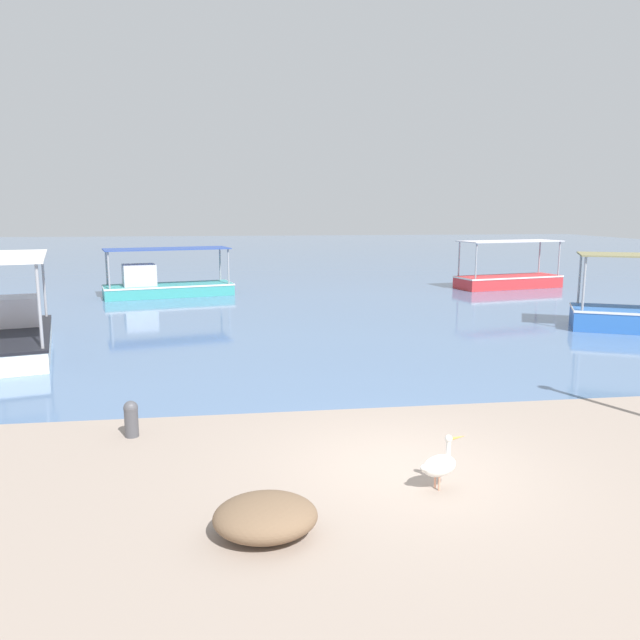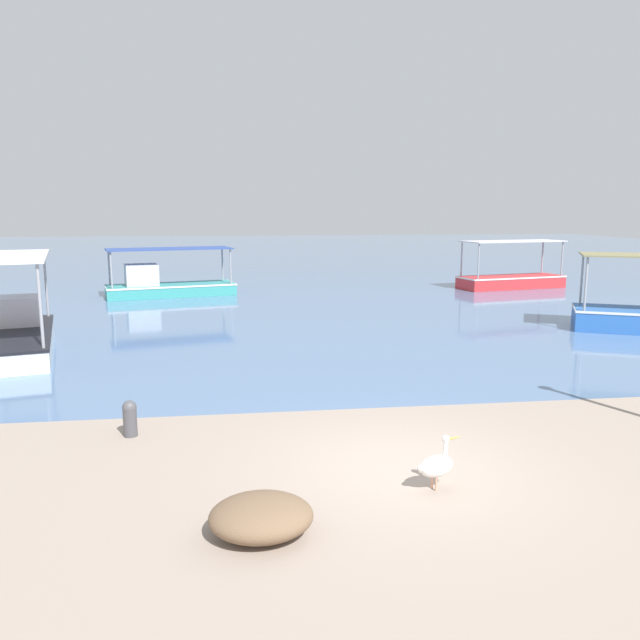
{
  "view_description": "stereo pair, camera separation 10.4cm",
  "coord_description": "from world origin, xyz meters",
  "views": [
    {
      "loc": [
        -2.62,
        -9.07,
        4.02
      ],
      "look_at": [
        -0.53,
        5.89,
        1.36
      ],
      "focal_mm": 35.0,
      "sensor_mm": 36.0,
      "label": 1
    },
    {
      "loc": [
        -2.52,
        -9.09,
        4.02
      ],
      "look_at": [
        -0.53,
        5.89,
        1.36
      ],
      "focal_mm": 35.0,
      "sensor_mm": 36.0,
      "label": 2
    }
  ],
  "objects": [
    {
      "name": "harbor_water",
      "position": [
        0.0,
        48.0,
        0.0
      ],
      "size": [
        110.0,
        90.0,
        0.0
      ],
      "primitive_type": "cube",
      "color": "#56759E",
      "rests_on": "ground"
    },
    {
      "name": "ground",
      "position": [
        0.0,
        0.0,
        0.0
      ],
      "size": [
        120.0,
        120.0,
        0.0
      ],
      "primitive_type": "plane",
      "color": "gray"
    },
    {
      "name": "mooring_bollard",
      "position": [
        -4.5,
        1.99,
        0.35
      ],
      "size": [
        0.26,
        0.26,
        0.66
      ],
      "color": "#47474C",
      "rests_on": "ground"
    },
    {
      "name": "fishing_boat_near_left",
      "position": [
        -8.8,
        9.5,
        0.6
      ],
      "size": [
        3.12,
        5.97,
        2.78
      ],
      "color": "white",
      "rests_on": "harbor_water"
    },
    {
      "name": "fishing_boat_far_left",
      "position": [
        11.71,
        21.89,
        0.5
      ],
      "size": [
        5.9,
        2.97,
        2.47
      ],
      "color": "red",
      "rests_on": "harbor_water"
    },
    {
      "name": "pelican",
      "position": [
        0.29,
        -0.84,
        0.38
      ],
      "size": [
        0.79,
        0.45,
        0.8
      ],
      "color": "#E0997A",
      "rests_on": "ground"
    },
    {
      "name": "net_pile",
      "position": [
        -2.3,
        -1.82,
        0.25
      ],
      "size": [
        1.32,
        1.12,
        0.5
      ],
      "primitive_type": "ellipsoid",
      "color": "brown",
      "rests_on": "ground"
    },
    {
      "name": "fishing_boat_near_right",
      "position": [
        -5.94,
        21.05,
        0.58
      ],
      "size": [
        6.28,
        3.41,
        2.26
      ],
      "color": "teal",
      "rests_on": "harbor_water"
    }
  ]
}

